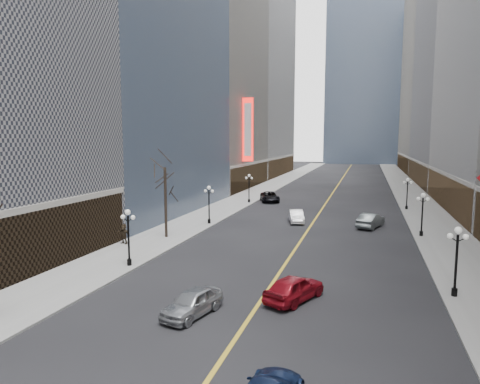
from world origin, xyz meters
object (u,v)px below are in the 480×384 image
Objects in this scene: streetlamp_west_1 at (128,231)px; streetlamp_west_2 at (209,201)px; streetlamp_east_1 at (457,254)px; car_nb_far at (270,197)px; streetlamp_east_2 at (422,210)px; car_nb_near at (192,302)px; car_sb_mid at (294,288)px; streetlamp_east_3 at (407,190)px; car_nb_mid at (296,216)px; car_sb_far at (371,220)px; streetlamp_west_3 at (249,185)px.

streetlamp_west_2 is (0.00, 18.00, 0.00)m from streetlamp_west_1.
car_nb_far is (-20.80, 38.66, -2.08)m from streetlamp_east_1.
streetlamp_east_2 is at bearing 37.33° from streetlamp_west_1.
car_nb_near is at bearing -102.23° from car_nb_far.
car_sb_mid is (13.80, -21.35, -2.08)m from streetlamp_west_2.
car_nb_near is (8.52, -7.29, -2.14)m from streetlamp_west_1.
streetlamp_east_3 is (0.00, 18.00, 0.00)m from streetlamp_east_2.
car_nb_near is 0.97× the size of car_nb_mid.
car_sb_far is at bearing 11.04° from streetlamp_west_2.
streetlamp_east_2 is at bearing 73.46° from car_nb_near.
streetlamp_east_1 is at bearing -72.78° from car_nb_mid.
streetlamp_west_1 is 28.57m from car_sb_far.
car_nb_mid is (9.80, -13.65, -2.14)m from streetlamp_west_3.
streetlamp_west_1 is at bearing -90.00° from streetlamp_west_3.
streetlamp_west_2 is 1.01× the size of car_nb_near.
streetlamp_west_3 is at bearing 115.40° from car_nb_near.
car_sb_far reaches higher than car_nb_far.
streetlamp_east_3 is 43.05m from streetlamp_west_1.
streetlamp_east_2 and streetlamp_west_2 have the same top height.
streetlamp_west_1 is 36.00m from streetlamp_west_3.
streetlamp_west_1 is 0.93× the size of car_sb_mid.
car_nb_far is at bearing -28.74° from car_sb_far.
streetlamp_west_2 is at bearing -117.05° from car_nb_far.
car_nb_far reaches higher than car_nb_near.
car_nb_near is 0.75× the size of car_nb_far.
streetlamp_east_1 is 26.35m from car_nb_mid.
car_sb_far is at bearing 49.36° from streetlamp_west_1.
streetlamp_west_2 reaches higher than car_nb_mid.
car_nb_near is (-15.08, -25.29, -2.14)m from streetlamp_east_2.
streetlamp_east_1 is 43.95m from car_nb_far.
streetlamp_west_1 is (-23.60, 0.00, 0.00)m from streetlamp_east_1.
car_sb_mid is 25.42m from car_sb_far.
streetlamp_west_1 is 0.89× the size of car_sb_far.
streetlamp_west_1 is 1.00× the size of streetlamp_west_2.
car_nb_far is (-5.72, 45.95, 0.07)m from car_nb_near.
car_sb_far is (18.56, -14.38, -2.06)m from streetlamp_west_3.
car_sb_mid is at bearing -94.65° from car_nb_far.
car_sb_mid is at bearing 97.70° from car_sb_far.
car_sb_mid is (13.80, -39.35, -2.08)m from streetlamp_west_3.
car_sb_far is (-5.04, -14.38, -2.06)m from streetlamp_east_3.
car_sb_mid is (4.00, -25.70, 0.07)m from car_nb_mid.
streetlamp_east_2 is 0.76× the size of car_nb_far.
streetlamp_west_2 is at bearing 29.52° from car_sb_far.
streetlamp_west_2 reaches higher than car_sb_mid.
streetlamp_east_3 is 29.68m from streetlamp_west_2.
streetlamp_west_3 is at bearing 123.25° from streetlamp_east_1.
streetlamp_east_2 is 1.01× the size of car_nb_near.
streetlamp_east_1 is at bearing -90.00° from streetlamp_east_3.
car_sb_mid reaches higher than car_nb_near.
streetlamp_west_2 is 0.89× the size of car_sb_far.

